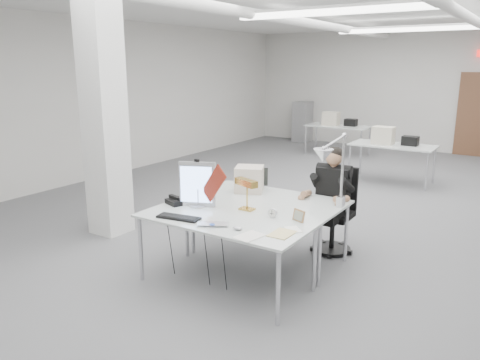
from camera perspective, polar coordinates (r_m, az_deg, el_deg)
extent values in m
cube|color=#58595B|center=(7.16, 9.74, -5.04)|extent=(10.00, 14.00, 0.02)
cube|color=silver|center=(13.54, 22.13, 10.01)|extent=(10.00, 0.02, 3.20)
cube|color=silver|center=(9.89, -17.87, 9.26)|extent=(0.02, 14.00, 3.20)
cube|color=white|center=(6.54, -16.20, 7.29)|extent=(0.45, 0.45, 3.20)
cube|color=brown|center=(13.33, 26.94, 7.10)|extent=(0.95, 0.08, 2.10)
cylinder|color=silver|center=(7.36, 1.66, 19.58)|extent=(0.16, 13.60, 0.16)
cylinder|color=silver|center=(6.41, 23.18, 19.36)|extent=(0.16, 13.60, 0.16)
cube|color=white|center=(6.82, 10.83, 19.47)|extent=(2.80, 0.14, 0.08)
cube|color=white|center=(10.61, 19.48, 16.89)|extent=(2.80, 0.14, 0.08)
cube|color=silver|center=(4.84, -1.83, -4.82)|extent=(1.80, 0.90, 0.02)
cube|color=silver|center=(5.56, 3.47, -2.30)|extent=(1.80, 0.90, 0.02)
cube|color=silver|center=(9.69, 18.13, 4.04)|extent=(1.60, 0.80, 0.02)
cube|color=silver|center=(12.38, 11.86, 6.45)|extent=(1.60, 0.80, 0.02)
cube|color=gray|center=(14.38, 7.62, 7.07)|extent=(0.45, 0.55, 1.20)
cube|color=#B0B1B5|center=(5.19, -5.22, -0.51)|extent=(0.39, 0.20, 0.51)
cube|color=maroon|center=(5.00, -3.18, -0.43)|extent=(0.41, 0.13, 0.45)
cube|color=black|center=(4.86, -7.49, -4.56)|extent=(0.48, 0.23, 0.02)
imported|color=silver|center=(4.58, -3.41, -5.62)|extent=(0.37, 0.33, 0.02)
ellipsoid|color=#B6B5BA|center=(4.49, -0.29, -5.87)|extent=(0.10, 0.06, 0.04)
cube|color=black|center=(5.35, -7.71, -2.63)|extent=(0.27, 0.26, 0.05)
cube|color=#AD964A|center=(5.54, -6.29, -1.73)|extent=(0.14, 0.05, 0.11)
cube|color=#A47146|center=(4.76, 7.18, -4.31)|extent=(0.16, 0.09, 0.12)
cylinder|color=silver|center=(4.85, 4.01, -4.03)|extent=(0.10, 0.04, 0.10)
cube|color=white|center=(4.34, 1.16, -6.86)|extent=(0.24, 0.30, 0.01)
cube|color=#E0CB86|center=(4.41, 5.14, -6.53)|extent=(0.19, 0.27, 0.01)
cube|color=white|center=(4.53, 6.47, -6.02)|extent=(0.22, 0.22, 0.01)
cube|color=beige|center=(5.78, 1.14, 0.11)|extent=(0.44, 0.43, 0.32)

